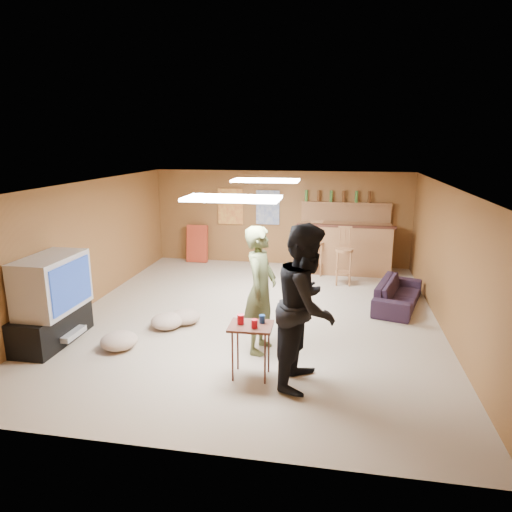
% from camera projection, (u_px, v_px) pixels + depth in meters
% --- Properties ---
extents(ground, '(7.00, 7.00, 0.00)m').
position_uv_depth(ground, '(254.00, 316.00, 7.68)').
color(ground, tan).
rests_on(ground, ground).
extents(ceiling, '(6.00, 7.00, 0.02)m').
position_uv_depth(ceiling, '(254.00, 185.00, 7.13)').
color(ceiling, silver).
rests_on(ceiling, ground).
extents(wall_back, '(6.00, 0.02, 2.20)m').
position_uv_depth(wall_back, '(281.00, 218.00, 10.75)').
color(wall_back, brown).
rests_on(wall_back, ground).
extents(wall_front, '(6.00, 0.02, 2.20)m').
position_uv_depth(wall_front, '(183.00, 345.00, 4.07)').
color(wall_front, brown).
rests_on(wall_front, ground).
extents(wall_left, '(0.02, 7.00, 2.20)m').
position_uv_depth(wall_left, '(84.00, 246.00, 7.92)').
color(wall_left, brown).
rests_on(wall_left, ground).
extents(wall_right, '(0.02, 7.00, 2.20)m').
position_uv_depth(wall_right, '(449.00, 261.00, 6.89)').
color(wall_right, brown).
rests_on(wall_right, ground).
extents(tv_stand, '(0.55, 1.30, 0.50)m').
position_uv_depth(tv_stand, '(52.00, 326.00, 6.65)').
color(tv_stand, black).
rests_on(tv_stand, ground).
extents(dvd_box, '(0.35, 0.50, 0.08)m').
position_uv_depth(dvd_box, '(67.00, 333.00, 6.63)').
color(dvd_box, '#B2B2B7').
rests_on(dvd_box, tv_stand).
extents(tv_body, '(0.60, 1.10, 0.80)m').
position_uv_depth(tv_body, '(52.00, 284.00, 6.47)').
color(tv_body, '#B2B2B7').
rests_on(tv_body, tv_stand).
extents(tv_screen, '(0.02, 0.95, 0.65)m').
position_uv_depth(tv_screen, '(72.00, 285.00, 6.42)').
color(tv_screen, navy).
rests_on(tv_screen, tv_body).
extents(bar_counter, '(2.00, 0.60, 1.10)m').
position_uv_depth(bar_counter, '(344.00, 249.00, 10.10)').
color(bar_counter, brown).
rests_on(bar_counter, ground).
extents(bar_lip, '(2.10, 0.12, 0.05)m').
position_uv_depth(bar_lip, '(346.00, 226.00, 9.73)').
color(bar_lip, '#3C1B13').
rests_on(bar_lip, bar_counter).
extents(bar_shelf, '(2.00, 0.18, 0.05)m').
position_uv_depth(bar_shelf, '(346.00, 203.00, 10.30)').
color(bar_shelf, brown).
rests_on(bar_shelf, bar_backing).
extents(bar_backing, '(2.00, 0.14, 0.60)m').
position_uv_depth(bar_backing, '(345.00, 216.00, 10.39)').
color(bar_backing, brown).
rests_on(bar_backing, bar_counter).
extents(poster_left, '(0.60, 0.03, 0.85)m').
position_uv_depth(poster_left, '(230.00, 207.00, 10.85)').
color(poster_left, '#BF3F26').
rests_on(poster_left, wall_back).
extents(poster_right, '(0.55, 0.03, 0.80)m').
position_uv_depth(poster_right, '(268.00, 207.00, 10.70)').
color(poster_right, '#334C99').
rests_on(poster_right, wall_back).
extents(folding_chair_stack, '(0.50, 0.26, 0.91)m').
position_uv_depth(folding_chair_stack, '(197.00, 244.00, 11.05)').
color(folding_chair_stack, '#B03720').
rests_on(folding_chair_stack, ground).
extents(ceiling_panel_front, '(1.20, 0.60, 0.04)m').
position_uv_depth(ceiling_panel_front, '(232.00, 198.00, 5.71)').
color(ceiling_panel_front, white).
rests_on(ceiling_panel_front, ceiling).
extents(ceiling_panel_back, '(1.20, 0.60, 0.04)m').
position_uv_depth(ceiling_panel_back, '(266.00, 180.00, 8.29)').
color(ceiling_panel_back, white).
rests_on(ceiling_panel_back, ceiling).
extents(person_olive, '(0.51, 0.70, 1.78)m').
position_uv_depth(person_olive, '(260.00, 290.00, 6.24)').
color(person_olive, '#515934').
rests_on(person_olive, ground).
extents(person_black, '(0.90, 1.07, 1.97)m').
position_uv_depth(person_black, '(306.00, 306.00, 5.37)').
color(person_black, black).
rests_on(person_black, ground).
extents(sofa, '(1.04, 1.72, 0.47)m').
position_uv_depth(sofa, '(398.00, 294.00, 8.08)').
color(sofa, black).
rests_on(sofa, ground).
extents(tray_table, '(0.54, 0.44, 0.69)m').
position_uv_depth(tray_table, '(251.00, 351.00, 5.64)').
color(tray_table, '#3C1B13').
rests_on(tray_table, ground).
extents(cup_red_near, '(0.09, 0.09, 0.12)m').
position_uv_depth(cup_red_near, '(241.00, 319.00, 5.59)').
color(cup_red_near, red).
rests_on(cup_red_near, tray_table).
extents(cup_red_far, '(0.10, 0.10, 0.11)m').
position_uv_depth(cup_red_far, '(254.00, 324.00, 5.46)').
color(cup_red_far, red).
rests_on(cup_red_far, tray_table).
extents(cup_blue, '(0.10, 0.10, 0.10)m').
position_uv_depth(cup_blue, '(262.00, 319.00, 5.62)').
color(cup_blue, navy).
rests_on(cup_blue, tray_table).
extents(bar_stool_left, '(0.51, 0.51, 1.30)m').
position_uv_depth(bar_stool_left, '(316.00, 246.00, 9.92)').
color(bar_stool_left, brown).
rests_on(bar_stool_left, ground).
extents(bar_stool_right, '(0.48, 0.48, 1.25)m').
position_uv_depth(bar_stool_right, '(344.00, 255.00, 9.25)').
color(bar_stool_right, brown).
rests_on(bar_stool_right, ground).
extents(cushion_near_tv, '(0.66, 0.66, 0.23)m').
position_uv_depth(cushion_near_tv, '(167.00, 321.00, 7.18)').
color(cushion_near_tv, tan).
rests_on(cushion_near_tv, ground).
extents(cushion_mid, '(0.63, 0.63, 0.22)m').
position_uv_depth(cushion_mid, '(185.00, 317.00, 7.37)').
color(cushion_mid, tan).
rests_on(cushion_mid, ground).
extents(cushion_far, '(0.58, 0.58, 0.23)m').
position_uv_depth(cushion_far, '(119.00, 341.00, 6.47)').
color(cushion_far, tan).
rests_on(cushion_far, ground).
extents(bottle_row, '(1.48, 0.08, 0.26)m').
position_uv_depth(bottle_row, '(337.00, 196.00, 10.27)').
color(bottle_row, '#3F7233').
rests_on(bottle_row, bar_shelf).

